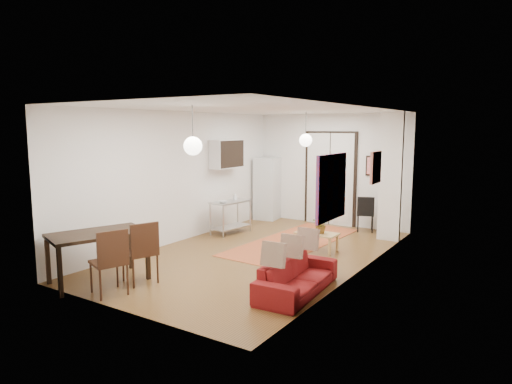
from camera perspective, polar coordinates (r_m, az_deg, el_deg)
The scene contains 27 objects.
floor at distance 9.35m, azimuth 0.46°, elevation -7.73°, with size 7.00×7.00×0.00m, color brown.
ceiling at distance 9.00m, azimuth 0.48°, elevation 10.33°, with size 4.20×7.00×0.02m, color silver.
wall_back at distance 12.15m, azimuth 9.35°, elevation 2.78°, with size 4.20×0.02×2.90m, color silver.
wall_front at distance 6.42m, azimuth -16.52°, elevation -2.07°, with size 4.20×0.02×2.90m, color silver.
wall_left at distance 10.33m, azimuth -9.43°, elevation 1.87°, with size 0.02×7.00×2.90m, color silver.
wall_right at distance 8.14m, azimuth 13.05°, elevation 0.14°, with size 0.02×7.00×2.90m, color silver.
double_doors at distance 12.13m, azimuth 9.24°, elevation 1.59°, with size 1.44×0.06×2.50m, color silver.
stub_partition at distance 10.63m, azimuth 16.46°, elevation 1.82°, with size 0.50×0.10×2.90m, color silver.
wall_cabinet at distance 11.34m, azimuth -3.69°, elevation 4.79°, with size 0.35×1.00×0.70m, color white.
painting_popart at distance 6.97m, azimuth 9.42°, elevation 0.60°, with size 0.05×1.00×1.00m, color red.
painting_abstract at distance 8.87m, azimuth 14.73°, elevation 2.99°, with size 0.05×0.50×0.60m, color beige.
poster_back at distance 11.70m, azimuth 14.48°, elevation 3.18°, with size 0.40×0.03×0.50m, color red.
print_left at distance 11.83m, azimuth -2.83°, elevation 5.17°, with size 0.03×0.44×0.54m, color #985D3F.
pendant_back at distance 10.74m, azimuth 6.23°, elevation 6.45°, with size 0.30×0.30×0.80m.
pendant_front at distance 7.39m, azimuth -7.89°, elevation 5.73°, with size 0.30×0.30×0.80m.
kilim_rug at distance 10.34m, azimuth 4.74°, elevation -6.18°, with size 1.47×3.91×0.01m, color #BF632F.
sofa at distance 7.20m, azimuth 5.17°, elevation -10.45°, with size 1.78×0.70×0.52m, color maroon.
coffee_table at distance 9.60m, azimuth 7.61°, elevation -5.35°, with size 0.86×0.48×0.38m.
potted_plant at distance 9.51m, azimuth 8.18°, elevation -4.04°, with size 0.33×0.29×0.37m, color #33682F.
kitchen_counter at distance 11.05m, azimuth -3.18°, elevation -2.67°, with size 0.65×1.09×0.79m.
bowl at distance 10.76m, azimuth -4.13°, elevation -1.23°, with size 0.19×0.19×0.05m, color silver.
soap_bottle at distance 11.22m, azimuth -2.65°, elevation -0.53°, with size 0.07×0.08×0.16m, color teal.
fridge at distance 12.71m, azimuth 1.40°, elevation 0.43°, with size 0.61×0.61×1.72m, color silver.
dining_table at distance 7.97m, azimuth -19.19°, elevation -5.44°, with size 1.33×1.72×0.84m.
dining_chair_near at distance 7.85m, azimuth -13.79°, elevation -6.50°, with size 0.63×0.77×1.03m.
dining_chair_far at distance 7.44m, azimuth -17.36°, elevation -7.43°, with size 0.63×0.77×1.03m.
black_side_chair at distance 11.63m, azimuth 13.65°, elevation -2.23°, with size 0.52×0.53×0.88m.
Camera 1 is at (4.81, -7.60, 2.54)m, focal length 32.00 mm.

